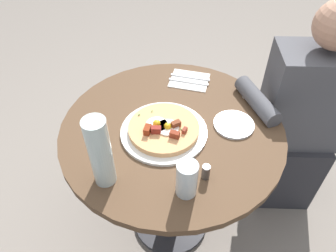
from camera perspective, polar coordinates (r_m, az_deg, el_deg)
ground_plane at (r=1.83m, az=0.52°, el=-16.51°), size 6.00×6.00×0.00m
dining_table at (r=1.37m, az=0.66°, el=-5.25°), size 0.87×0.87×0.73m
person_seated at (r=1.67m, az=22.02°, el=-0.31°), size 0.53×0.38×1.14m
pizza_plate at (r=1.21m, az=-0.74°, el=-0.99°), size 0.33×0.33×0.01m
breakfast_pizza at (r=1.20m, az=-0.77°, el=-0.40°), size 0.27×0.27×0.05m
bread_plate at (r=1.27m, az=11.64°, el=0.28°), size 0.16×0.16×0.01m
napkin at (r=1.47m, az=3.83°, el=8.14°), size 0.20×0.17×0.00m
fork at (r=1.48m, az=3.97°, el=8.68°), size 0.18×0.05×0.00m
knife at (r=1.45m, az=3.69°, el=7.87°), size 0.18×0.05×0.00m
water_glass at (r=1.00m, az=3.36°, el=-9.40°), size 0.07×0.07×0.13m
water_bottle at (r=1.00m, az=-11.98°, el=-4.69°), size 0.07×0.07×0.27m
salt_shaker at (r=1.40m, az=13.80°, el=5.81°), size 0.03×0.03×0.05m
pepper_shaker at (r=1.07m, az=6.75°, el=-8.13°), size 0.03×0.03×0.06m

